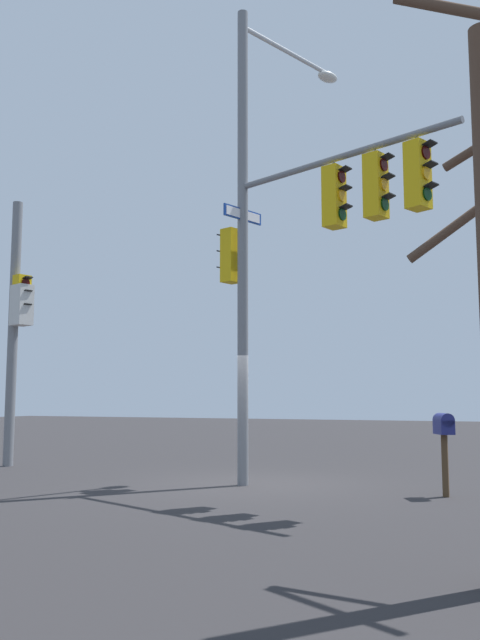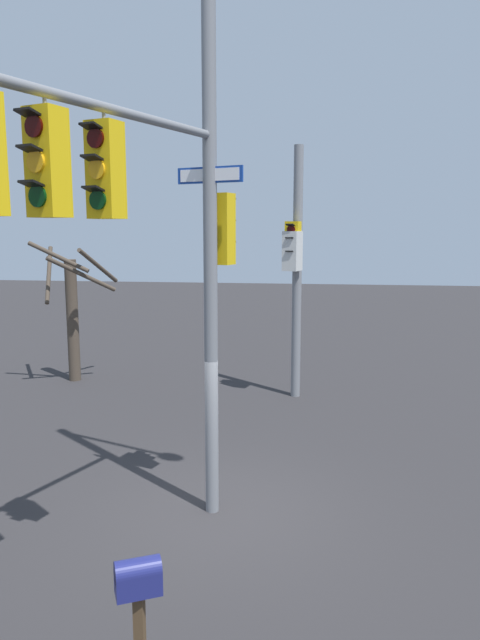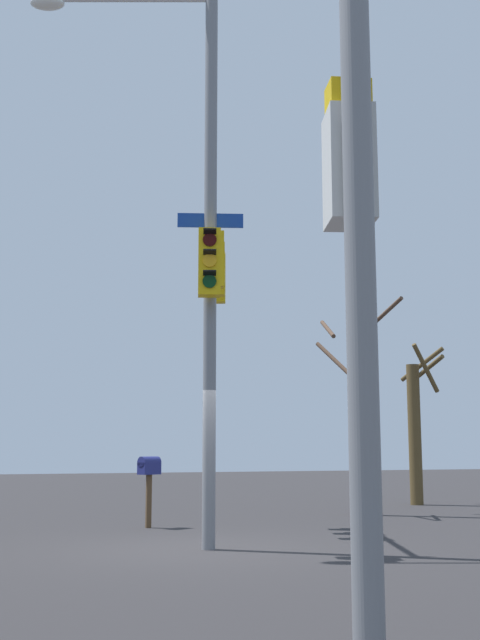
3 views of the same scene
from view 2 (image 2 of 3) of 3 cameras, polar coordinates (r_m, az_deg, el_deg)
ground_plane at (r=9.88m, az=-1.86°, el=-18.45°), size 80.00×80.00×0.00m
main_signal_pole_assembly at (r=7.84m, az=-6.78°, el=14.42°), size 5.08×4.79×9.67m
secondary_pole_assembly at (r=15.40m, az=5.44°, el=5.60°), size 0.79×0.53×6.69m
mailbox at (r=6.26m, az=-9.96°, el=-24.50°), size 0.41×0.50×1.41m
bare_tree_behind_pole at (r=17.90m, az=-16.13°, el=0.97°), size 2.24×2.27×4.21m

